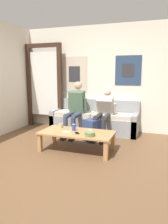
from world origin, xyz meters
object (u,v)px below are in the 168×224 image
object	(u,v)px
coffee_table	(77,134)
ceramic_bowl	(90,134)
game_controller_near_left	(67,132)
person_seated_adult	(76,107)
pillar_candle	(61,126)
cell_phone	(77,133)
couch	(94,121)
backpack	(91,131)
person_seated_teen	(104,111)
game_controller_near_right	(91,131)
drink_can_blue	(74,127)

from	to	relation	value
coffee_table	ceramic_bowl	xyz separation A→B (m)	(0.31, -0.18, 0.09)
coffee_table	game_controller_near_left	world-z (taller)	game_controller_near_left
person_seated_adult	game_controller_near_left	world-z (taller)	person_seated_adult
coffee_table	pillar_candle	xyz separation A→B (m)	(-0.41, 0.18, 0.09)
cell_phone	couch	bearing A→B (deg)	94.65
person_seated_adult	ceramic_bowl	world-z (taller)	person_seated_adult
backpack	cell_phone	bearing A→B (deg)	-92.03
ceramic_bowl	game_controller_near_left	size ratio (longest dim) A/B	1.26
person_seated_teen	pillar_candle	bearing A→B (deg)	-127.36
ceramic_bowl	pillar_candle	bearing A→B (deg)	153.66
person_seated_adult	pillar_candle	bearing A→B (deg)	-89.30
person_seated_teen	backpack	world-z (taller)	person_seated_teen
person_seated_adult	person_seated_teen	distance (m)	0.67
couch	cell_phone	bearing A→B (deg)	-85.35
game_controller_near_left	cell_phone	bearing A→B (deg)	-0.08
couch	pillar_candle	bearing A→B (deg)	-105.60
couch	person_seated_adult	xyz separation A→B (m)	(-0.34, -0.36, 0.37)
couch	game_controller_near_right	distance (m)	1.31
couch	person_seated_teen	bearing A→B (deg)	-45.31
person_seated_teen	cell_phone	size ratio (longest dim) A/B	6.99
person_seated_teen	backpack	bearing A→B (deg)	-115.65
ceramic_bowl	cell_phone	bearing A→B (deg)	161.36
person_seated_teen	cell_phone	bearing A→B (deg)	-100.40
person_seated_teen	ceramic_bowl	size ratio (longest dim) A/B	5.68
couch	backpack	bearing A→B (deg)	-78.36
person_seated_adult	cell_phone	distance (m)	1.22
drink_can_blue	person_seated_teen	bearing A→B (deg)	71.36
backpack	ceramic_bowl	size ratio (longest dim) A/B	2.46
couch	cell_phone	size ratio (longest dim) A/B	13.95
ceramic_bowl	game_controller_near_left	bearing A→B (deg)	169.07
person_seated_adult	ceramic_bowl	distance (m)	1.41
coffee_table	game_controller_near_left	bearing A→B (deg)	-151.76
coffee_table	person_seated_adult	xyz separation A→B (m)	(-0.42, 1.00, 0.34)
coffee_table	backpack	distance (m)	0.67
drink_can_blue	game_controller_near_right	world-z (taller)	drink_can_blue
coffee_table	pillar_candle	distance (m)	0.46
game_controller_near_right	coffee_table	bearing A→B (deg)	-157.10
couch	cell_phone	distance (m)	1.46
couch	drink_can_blue	size ratio (longest dim) A/B	16.85
pillar_candle	coffee_table	bearing A→B (deg)	-23.26
backpack	drink_can_blue	bearing A→B (deg)	-103.91
person_seated_teen	game_controller_near_right	distance (m)	0.96
person_seated_teen	person_seated_adult	bearing A→B (deg)	-177.14
couch	pillar_candle	world-z (taller)	couch
coffee_table	person_seated_adult	size ratio (longest dim) A/B	1.10
person_seated_adult	drink_can_blue	distance (m)	1.03
person_seated_adult	game_controller_near_right	distance (m)	1.15
person_seated_teen	backpack	distance (m)	0.55
couch	ceramic_bowl	xyz separation A→B (m)	(0.39, -1.54, 0.12)
person_seated_teen	game_controller_near_left	bearing A→B (deg)	-110.01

